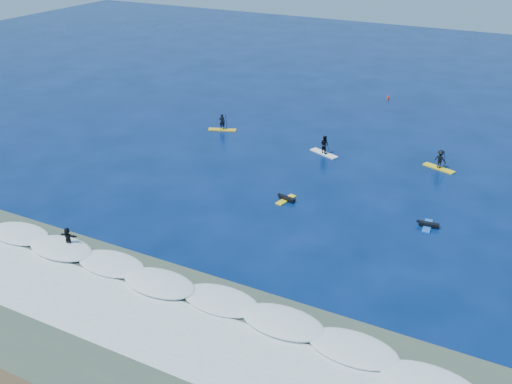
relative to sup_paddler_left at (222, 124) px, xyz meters
The scene contains 11 objects.
ground 17.32m from the sup_paddler_left, 58.28° to the right, with size 160.00×160.00×0.00m, color #03183F.
shallow_water 30.13m from the sup_paddler_left, 72.42° to the right, with size 90.00×13.00×0.01m, color #3B5143.
breaking_wave 26.35m from the sup_paddler_left, 69.79° to the right, with size 40.00×6.00×0.30m, color white.
whitewater 29.18m from the sup_paddler_left, 71.83° to the right, with size 34.00×5.00×0.02m, color silver.
sup_paddler_left is the anchor object (origin of this frame).
sup_paddler_center 11.44m from the sup_paddler_left, ahead, with size 2.95×1.80×2.04m.
sup_paddler_right 21.39m from the sup_paddler_left, ahead, with size 2.89×1.61×1.97m.
prone_paddler_near 16.45m from the sup_paddler_left, 42.28° to the right, with size 1.58×2.06×0.42m.
prone_paddler_far 24.87m from the sup_paddler_left, 24.03° to the right, with size 1.59×2.03×0.42m.
wave_surfer 24.04m from the sup_paddler_left, 84.33° to the right, with size 2.03×0.87×1.42m.
marker_buoy 21.35m from the sup_paddler_left, 55.50° to the left, with size 0.25×0.25×0.60m.
Camera 1 is at (18.87, -31.89, 20.18)m, focal length 40.00 mm.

